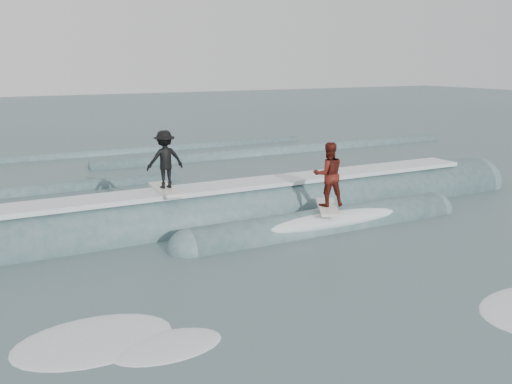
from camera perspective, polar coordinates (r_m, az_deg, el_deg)
name	(u,v)px	position (r m, az deg, el deg)	size (l,w,h in m)	color
ground	(385,294)	(13.09, 12.76, -9.93)	(160.00, 160.00, 0.00)	#384F53
breaking_wave	(254,219)	(18.42, -0.15, -2.73)	(23.75, 3.92, 2.28)	#385C5E
surfer_black	(165,162)	(17.17, -9.09, 3.00)	(1.13, 2.02, 1.82)	silver
surfer_red	(328,177)	(17.32, 7.24, 1.53)	(1.46, 2.01, 2.04)	silver
whitewater	(469,313)	(12.69, 20.52, -11.22)	(16.12, 6.72, 0.10)	white
far_swells	(149,166)	(28.38, -10.69, 2.57)	(41.23, 8.65, 0.80)	#385C5E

